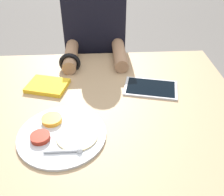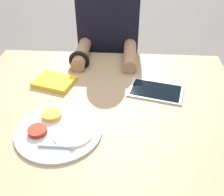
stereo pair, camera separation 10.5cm
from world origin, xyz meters
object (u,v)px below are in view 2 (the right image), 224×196
Objects in this scene: tablet_device at (156,91)px; person_diner at (109,66)px; thali_tray at (58,130)px; red_notebook at (54,82)px.

tablet_device is 0.22× the size of person_diner.
thali_tray is 0.27× the size of person_diner.
person_diner reaches higher than red_notebook.
person_diner reaches higher than tablet_device.
thali_tray is at bearing -143.35° from tablet_device.
red_notebook reaches higher than tablet_device.
red_notebook is (-0.09, 0.32, 0.00)m from thali_tray.
tablet_device is (0.48, -0.04, -0.00)m from red_notebook.
thali_tray is 1.20× the size of tablet_device.
red_notebook is 0.77× the size of tablet_device.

